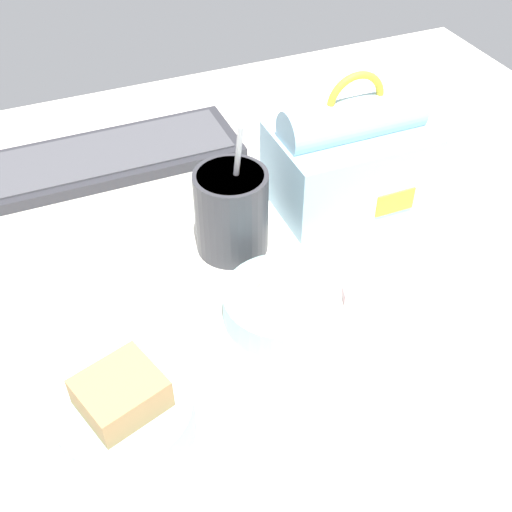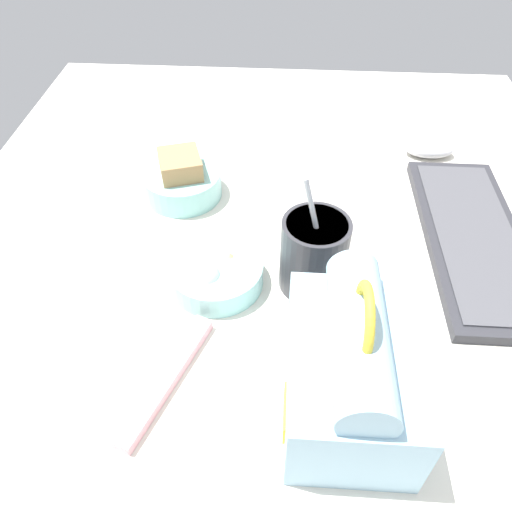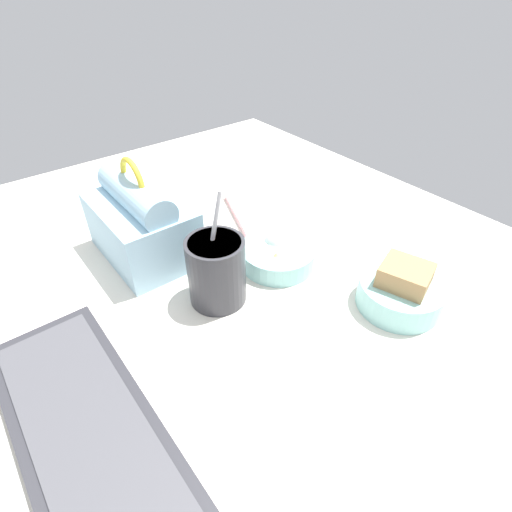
% 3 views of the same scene
% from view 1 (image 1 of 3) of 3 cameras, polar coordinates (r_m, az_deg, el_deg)
% --- Properties ---
extents(desk_surface, '(1.40, 1.10, 0.02)m').
position_cam_1_polar(desk_surface, '(0.82, -1.87, -2.51)').
color(desk_surface, silver).
rests_on(desk_surface, ground).
extents(keyboard, '(0.40, 0.15, 0.02)m').
position_cam_1_polar(keyboard, '(1.03, -12.74, 8.62)').
color(keyboard, '#2D2D33').
rests_on(keyboard, desk_surface).
extents(lunch_bag, '(0.21, 0.14, 0.20)m').
position_cam_1_polar(lunch_bag, '(0.91, 8.27, 8.73)').
color(lunch_bag, '#9EC6DB').
rests_on(lunch_bag, desk_surface).
extents(soup_cup, '(0.09, 0.09, 0.19)m').
position_cam_1_polar(soup_cup, '(0.82, -2.20, 4.05)').
color(soup_cup, '#333338').
rests_on(soup_cup, desk_surface).
extents(bento_bowl_sandwich, '(0.14, 0.14, 0.08)m').
position_cam_1_polar(bento_bowl_sandwich, '(0.66, -11.52, -13.55)').
color(bento_bowl_sandwich, '#93D1CC').
rests_on(bento_bowl_sandwich, desk_surface).
extents(bento_bowl_snacks, '(0.14, 0.14, 0.06)m').
position_cam_1_polar(bento_bowl_snacks, '(0.75, 2.29, -4.21)').
color(bento_bowl_snacks, '#93D1CC').
rests_on(bento_bowl_snacks, desk_surface).
extents(chopstick_case, '(0.19, 0.09, 0.02)m').
position_cam_1_polar(chopstick_case, '(0.81, 14.64, -3.24)').
color(chopstick_case, pink).
rests_on(chopstick_case, desk_surface).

